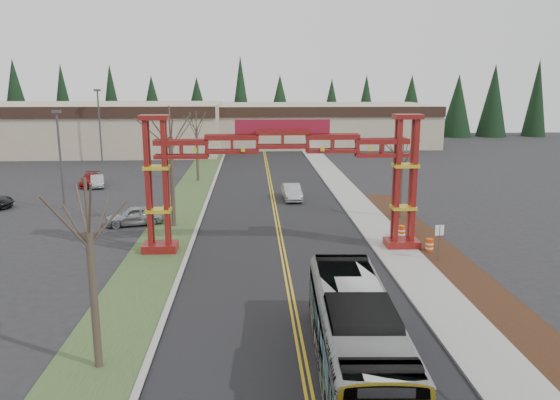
{
  "coord_description": "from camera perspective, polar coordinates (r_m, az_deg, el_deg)",
  "views": [
    {
      "loc": [
        -1.94,
        -16.55,
        10.94
      ],
      "look_at": [
        -0.29,
        15.37,
        3.97
      ],
      "focal_mm": 35.0,
      "sensor_mm": 36.0,
      "label": 1
    }
  ],
  "objects": [
    {
      "name": "curb_left",
      "position": [
        43.15,
        -8.47,
        -2.42
      ],
      "size": [
        0.3,
        110.0,
        0.15
      ],
      "primitive_type": "cube",
      "color": "#9A9A95",
      "rests_on": "ground"
    },
    {
      "name": "barrel_mid",
      "position": [
        39.68,
        12.58,
        -3.3
      ],
      "size": [
        0.51,
        0.51,
        0.94
      ],
      "color": "#DD420C",
      "rests_on": "ground"
    },
    {
      "name": "landscape_strip",
      "position": [
        31.15,
        20.46,
        -8.96
      ],
      "size": [
        2.6,
        50.0,
        0.12
      ],
      "primitive_type": "cube",
      "color": "black",
      "rests_on": "ground"
    },
    {
      "name": "grass_median",
      "position": [
        43.38,
        -10.9,
        -2.48
      ],
      "size": [
        4.0,
        110.0,
        0.08
      ],
      "primitive_type": "cube",
      "color": "#324C26",
      "rests_on": "ground"
    },
    {
      "name": "street_sign",
      "position": [
        34.8,
        16.3,
        -3.6
      ],
      "size": [
        0.54,
        0.09,
        2.37
      ],
      "color": "#3F3F44",
      "rests_on": "ground"
    },
    {
      "name": "sidewalk_right",
      "position": [
        43.99,
        9.67,
        -2.18
      ],
      "size": [
        2.6,
        110.0,
        0.14
      ],
      "primitive_type": "cube",
      "color": "gray",
      "rests_on": "ground"
    },
    {
      "name": "parked_car_near_a",
      "position": [
        43.74,
        -14.93,
        -1.58
      ],
      "size": [
        4.77,
        2.84,
        1.52
      ],
      "primitive_type": "imported",
      "rotation": [
        0.0,
        0.0,
        4.96
      ],
      "color": "#9DA1A4",
      "rests_on": "ground"
    },
    {
      "name": "silver_sedan",
      "position": [
        51.34,
        1.24,
        0.84
      ],
      "size": [
        1.8,
        4.57,
        1.48
      ],
      "primitive_type": "imported",
      "rotation": [
        0.0,
        0.0,
        0.05
      ],
      "color": "#A5A8AD",
      "rests_on": "ground"
    },
    {
      "name": "road",
      "position": [
        43.01,
        -0.27,
        -2.42
      ],
      "size": [
        12.0,
        110.0,
        0.02
      ],
      "primitive_type": "cube",
      "color": "black",
      "rests_on": "ground"
    },
    {
      "name": "conifer_treeline",
      "position": [
        108.66,
        -1.83,
        9.95
      ],
      "size": [
        116.1,
        5.6,
        13.0
      ],
      "color": "black",
      "rests_on": "ground"
    },
    {
      "name": "parked_car_far_a",
      "position": [
        60.78,
        -18.54,
        1.88
      ],
      "size": [
        2.27,
        3.97,
        1.24
      ],
      "primitive_type": "imported",
      "rotation": [
        0.0,
        0.0,
        0.27
      ],
      "color": "#9CA0A3",
      "rests_on": "ground"
    },
    {
      "name": "lane_line_left",
      "position": [
        43.0,
        -0.43,
        -2.41
      ],
      "size": [
        0.12,
        100.0,
        0.01
      ],
      "primitive_type": "cube",
      "color": "gold",
      "rests_on": "road"
    },
    {
      "name": "retail_building_east",
      "position": [
        97.52,
        4.12,
        7.9
      ],
      "size": [
        38.0,
        20.3,
        7.0
      ],
      "color": "tan",
      "rests_on": "ground"
    },
    {
      "name": "bare_tree_median_mid",
      "position": [
        41.57,
        -11.39,
        6.41
      ],
      "size": [
        3.46,
        3.46,
        9.18
      ],
      "color": "#382D26",
      "rests_on": "ground"
    },
    {
      "name": "bare_tree_median_near",
      "position": [
        21.37,
        -19.35,
        -3.21
      ],
      "size": [
        3.04,
        3.04,
        7.53
      ],
      "color": "#382D26",
      "rests_on": "ground"
    },
    {
      "name": "light_pole_far",
      "position": [
        78.51,
        -18.35,
        7.89
      ],
      "size": [
        0.86,
        0.43,
        9.92
      ],
      "color": "#3F3F44",
      "rests_on": "ground"
    },
    {
      "name": "gateway_arch",
      "position": [
        34.96,
        0.26,
        4.15
      ],
      "size": [
        18.2,
        1.6,
        8.9
      ],
      "color": "#600C10",
      "rests_on": "ground"
    },
    {
      "name": "bare_tree_median_far",
      "position": [
        60.95,
        -8.72,
        7.27
      ],
      "size": [
        3.01,
        3.01,
        7.78
      ],
      "color": "#382D26",
      "rests_on": "ground"
    },
    {
      "name": "transit_bus",
      "position": [
        21.15,
        7.91,
        -13.91
      ],
      "size": [
        3.3,
        11.92,
        3.29
      ],
      "primitive_type": "imported",
      "rotation": [
        0.0,
        0.0,
        -0.05
      ],
      "color": "#AFB1B7",
      "rests_on": "ground"
    },
    {
      "name": "light_pole_near",
      "position": [
        50.49,
        -22.02,
        4.58
      ],
      "size": [
        0.74,
        0.37,
        8.54
      ],
      "color": "#3F3F44",
      "rests_on": "ground"
    },
    {
      "name": "barrel_north",
      "position": [
        41.42,
        13.55,
        -2.63
      ],
      "size": [
        0.55,
        0.55,
        1.02
      ],
      "color": "#DD420C",
      "rests_on": "ground"
    },
    {
      "name": "bare_tree_right_far",
      "position": [
        44.47,
        12.68,
        3.98
      ],
      "size": [
        2.89,
        2.89,
        6.67
      ],
      "color": "#382D26",
      "rests_on": "ground"
    },
    {
      "name": "retail_building_west",
      "position": [
        93.12,
        -20.65,
        7.1
      ],
      "size": [
        46.0,
        22.3,
        7.5
      ],
      "color": "tan",
      "rests_on": "ground"
    },
    {
      "name": "lane_line_right",
      "position": [
        43.01,
        -0.11,
        -2.4
      ],
      "size": [
        0.12,
        100.0,
        0.01
      ],
      "primitive_type": "cube",
      "color": "gold",
      "rests_on": "road"
    },
    {
      "name": "parked_car_mid_a",
      "position": [
        61.71,
        -19.21,
        2.01
      ],
      "size": [
        2.4,
        4.65,
        1.29
      ],
      "primitive_type": "imported",
      "rotation": [
        0.0,
        0.0,
        0.14
      ],
      "color": "maroon",
      "rests_on": "ground"
    },
    {
      "name": "barrel_south",
      "position": [
        36.96,
        15.35,
        -4.62
      ],
      "size": [
        0.5,
        0.5,
        0.92
      ],
      "color": "#DD420C",
      "rests_on": "ground"
    },
    {
      "name": "curb_right",
      "position": [
        43.7,
        7.81,
        -2.21
      ],
      "size": [
        0.3,
        110.0,
        0.15
      ],
      "primitive_type": "cube",
      "color": "#9A9A95",
      "rests_on": "ground"
    }
  ]
}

